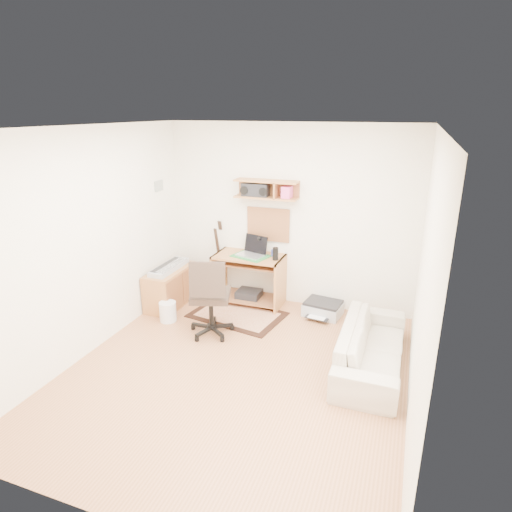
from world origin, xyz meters
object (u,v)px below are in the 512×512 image
(printer, at_px, (323,309))
(task_chair, at_px, (211,295))
(desk, at_px, (249,280))
(sofa, at_px, (372,340))
(cabinet, at_px, (171,287))

(printer, bearing_deg, task_chair, -133.05)
(desk, xyz_separation_m, task_chair, (-0.13, -1.02, 0.16))
(sofa, bearing_deg, task_chair, 87.71)
(cabinet, xyz_separation_m, sofa, (2.96, -0.67, 0.06))
(desk, height_order, cabinet, desk)
(desk, distance_m, task_chair, 1.04)
(task_chair, height_order, printer, task_chair)
(task_chair, xyz_separation_m, cabinet, (-0.95, 0.59, -0.26))
(cabinet, bearing_deg, printer, 10.90)
(cabinet, bearing_deg, sofa, -12.83)
(desk, relative_size, printer, 1.98)
(desk, bearing_deg, cabinet, -158.11)
(desk, xyz_separation_m, printer, (1.12, -0.01, -0.29))
(cabinet, relative_size, sofa, 0.53)
(desk, distance_m, cabinet, 1.16)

